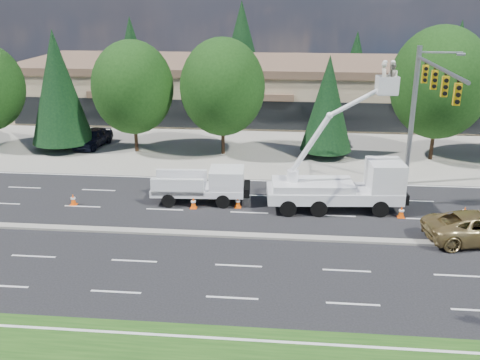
# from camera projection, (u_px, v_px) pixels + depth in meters

# --- Properties ---
(ground) EXTENTS (140.00, 140.00, 0.00)m
(ground) POSITION_uv_depth(u_px,v_px,m) (244.00, 236.00, 28.00)
(ground) COLOR black
(ground) RESTS_ON ground
(concrete_apron) EXTENTS (140.00, 22.00, 0.01)m
(concrete_apron) POSITION_uv_depth(u_px,v_px,m) (264.00, 138.00, 46.78)
(concrete_apron) COLOR gray
(concrete_apron) RESTS_ON ground
(road_median) EXTENTS (120.00, 0.55, 0.12)m
(road_median) POSITION_uv_depth(u_px,v_px,m) (244.00, 235.00, 27.98)
(road_median) COLOR gray
(road_median) RESTS_ON ground
(strip_mall) EXTENTS (50.40, 15.40, 5.50)m
(strip_mall) POSITION_uv_depth(u_px,v_px,m) (270.00, 87.00, 55.20)
(strip_mall) COLOR tan
(strip_mall) RESTS_ON ground
(tree_front_b) EXTENTS (4.81, 4.81, 9.48)m
(tree_front_b) POSITION_uv_depth(u_px,v_px,m) (58.00, 87.00, 41.82)
(tree_front_b) COLOR #332114
(tree_front_b) RESTS_ON ground
(tree_front_c) EXTENTS (6.32, 6.32, 8.77)m
(tree_front_c) POSITION_uv_depth(u_px,v_px,m) (133.00, 87.00, 41.27)
(tree_front_c) COLOR #332114
(tree_front_c) RESTS_ON ground
(tree_front_d) EXTENTS (6.49, 6.49, 9.00)m
(tree_front_d) POSITION_uv_depth(u_px,v_px,m) (222.00, 87.00, 40.60)
(tree_front_d) COLOR #332114
(tree_front_d) RESTS_ON ground
(tree_front_e) EXTENTS (3.95, 3.95, 7.79)m
(tree_front_e) POSITION_uv_depth(u_px,v_px,m) (328.00, 103.00, 40.25)
(tree_front_e) COLOR #332114
(tree_front_e) RESTS_ON ground
(tree_front_f) EXTENTS (7.19, 7.19, 9.97)m
(tree_front_f) POSITION_uv_depth(u_px,v_px,m) (440.00, 83.00, 38.99)
(tree_front_f) COLOR #332114
(tree_front_f) RESTS_ON ground
(tree_back_a) EXTENTS (4.72, 4.72, 9.30)m
(tree_back_a) POSITION_uv_depth(u_px,v_px,m) (131.00, 52.00, 67.38)
(tree_back_a) COLOR #332114
(tree_back_a) RESTS_ON ground
(tree_back_b) EXTENTS (5.69, 5.69, 11.22)m
(tree_back_b) POSITION_uv_depth(u_px,v_px,m) (242.00, 44.00, 65.79)
(tree_back_b) COLOR #332114
(tree_back_b) RESTS_ON ground
(tree_back_c) EXTENTS (3.93, 3.93, 7.74)m
(tree_back_c) POSITION_uv_depth(u_px,v_px,m) (356.00, 61.00, 65.16)
(tree_back_c) COLOR #332114
(tree_back_c) RESTS_ON ground
(tree_back_d) EXTENTS (4.60, 4.60, 9.07)m
(tree_back_d) POSITION_uv_depth(u_px,v_px,m) (458.00, 56.00, 63.86)
(tree_back_d) COLOR #332114
(tree_back_d) RESTS_ON ground
(signal_mast) EXTENTS (2.76, 10.16, 9.00)m
(signal_mast) POSITION_uv_depth(u_px,v_px,m) (423.00, 100.00, 31.71)
(signal_mast) COLOR gray
(signal_mast) RESTS_ON ground
(utility_pickup) EXTENTS (5.66, 2.45, 2.13)m
(utility_pickup) POSITION_uv_depth(u_px,v_px,m) (205.00, 188.00, 32.35)
(utility_pickup) COLOR white
(utility_pickup) RESTS_ON ground
(bucket_truck) EXTENTS (8.00, 3.04, 8.65)m
(bucket_truck) POSITION_uv_depth(u_px,v_px,m) (348.00, 180.00, 30.89)
(bucket_truck) COLOR white
(bucket_truck) RESTS_ON ground
(traffic_cone_a) EXTENTS (0.40, 0.40, 0.70)m
(traffic_cone_a) POSITION_uv_depth(u_px,v_px,m) (73.00, 200.00, 32.05)
(traffic_cone_a) COLOR #FB5307
(traffic_cone_a) RESTS_ON ground
(traffic_cone_b) EXTENTS (0.40, 0.40, 0.70)m
(traffic_cone_b) POSITION_uv_depth(u_px,v_px,m) (193.00, 203.00, 31.56)
(traffic_cone_b) COLOR #FB5307
(traffic_cone_b) RESTS_ON ground
(traffic_cone_c) EXTENTS (0.40, 0.40, 0.70)m
(traffic_cone_c) POSITION_uv_depth(u_px,v_px,m) (238.00, 202.00, 31.66)
(traffic_cone_c) COLOR #FB5307
(traffic_cone_c) RESTS_ON ground
(traffic_cone_d) EXTENTS (0.40, 0.40, 0.70)m
(traffic_cone_d) POSITION_uv_depth(u_px,v_px,m) (401.00, 212.00, 30.25)
(traffic_cone_d) COLOR #FB5307
(traffic_cone_d) RESTS_ON ground
(traffic_cone_e) EXTENTS (0.40, 0.40, 0.70)m
(traffic_cone_e) POSITION_uv_depth(u_px,v_px,m) (465.00, 212.00, 30.17)
(traffic_cone_e) COLOR #FB5307
(traffic_cone_e) RESTS_ON ground
(minivan) EXTENTS (5.90, 3.50, 1.54)m
(minivan) POSITION_uv_depth(u_px,v_px,m) (479.00, 227.00, 27.24)
(minivan) COLOR #9B824B
(minivan) RESTS_ON ground
(parked_car_west) EXTENTS (2.42, 4.68, 1.52)m
(parked_car_west) POSITION_uv_depth(u_px,v_px,m) (93.00, 138.00, 44.01)
(parked_car_west) COLOR black
(parked_car_west) RESTS_ON ground
(parked_car_east) EXTENTS (2.70, 4.86, 1.52)m
(parked_car_east) POSITION_uv_depth(u_px,v_px,m) (328.00, 133.00, 45.36)
(parked_car_east) COLOR black
(parked_car_east) RESTS_ON ground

